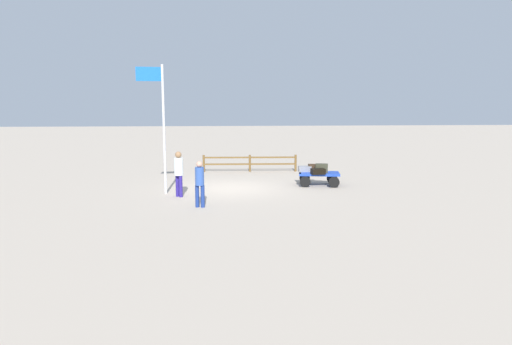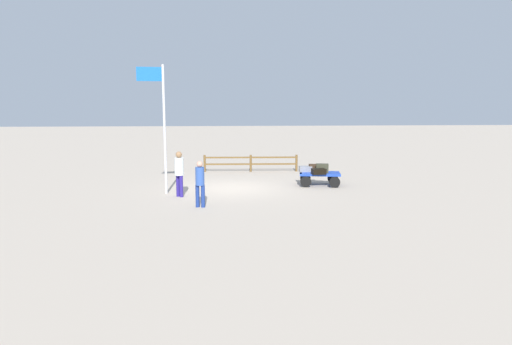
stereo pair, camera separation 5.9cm
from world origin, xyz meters
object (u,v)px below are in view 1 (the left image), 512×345
Objects in this scene: suitcase_maroon at (322,168)px; flagpole at (160,117)px; suitcase_navy at (318,171)px; suitcase_olive at (314,168)px; worker_trailing at (179,170)px; suitcase_grey at (305,169)px; worker_lead at (200,181)px; luggage_cart at (318,176)px.

flagpole is at bearing 11.23° from suitcase_maroon.
suitcase_olive is at bearing -88.95° from suitcase_navy.
suitcase_olive is 6.36m from worker_trailing.
flagpole is (6.63, 0.90, 2.40)m from suitcase_navy.
suitcase_maroon is 6.50m from worker_trailing.
suitcase_grey is 0.35× the size of worker_lead.
flagpole reaches higher than worker_lead.
worker_trailing is (6.16, 2.06, 0.28)m from suitcase_maroon.
flagpole is at bearing 15.32° from suitcase_grey.
suitcase_navy is (0.14, 0.51, 0.28)m from luggage_cart.
flagpole is (0.73, -0.70, 2.04)m from worker_trailing.
worker_lead is at bearing 121.57° from flagpole.
worker_lead is 2.13m from worker_trailing.
luggage_cart is at bearing 153.54° from suitcase_grey.
suitcase_olive is at bearing -165.47° from flagpole.
worker_trailing reaches higher than suitcase_olive.
suitcase_grey is 0.91m from suitcase_navy.
suitcase_maroon reaches higher than luggage_cart.
suitcase_navy is at bearing 60.64° from suitcase_maroon.
worker_trailing is (5.45, 2.39, 0.35)m from suitcase_grey.
suitcase_maroon is at bearing 155.21° from suitcase_grey.
suitcase_grey is 6.84m from flagpole.
worker_lead is at bearing 41.02° from suitcase_olive.
worker_lead is at bearing 38.11° from luggage_cart.
suitcase_navy is at bearing -144.84° from worker_lead.
worker_lead reaches higher than suitcase_maroon.
worker_trailing is at bearing 23.67° from suitcase_grey.
worker_lead is (4.57, 4.33, 0.23)m from suitcase_grey.
worker_trailing reaches higher than luggage_cart.
suitcase_grey is 0.94× the size of suitcase_maroon.
luggage_cart is at bearing -105.18° from suitcase_navy.
worker_lead is at bearing 37.18° from suitcase_maroon.
suitcase_maroon is at bearing -168.77° from flagpole.
suitcase_grey is 0.11× the size of flagpole.
suitcase_grey reaches higher than luggage_cart.
suitcase_grey is 0.90× the size of suitcase_navy.
suitcase_maroon is (-0.28, 0.34, 0.03)m from suitcase_olive.
suitcase_grey is 5.97m from worker_trailing.
luggage_cart is at bearing -16.63° from suitcase_maroon.
suitcase_maroon is 0.95× the size of suitcase_navy.
suitcase_navy is at bearing 74.82° from luggage_cart.
suitcase_maroon is 0.55m from suitcase_navy.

